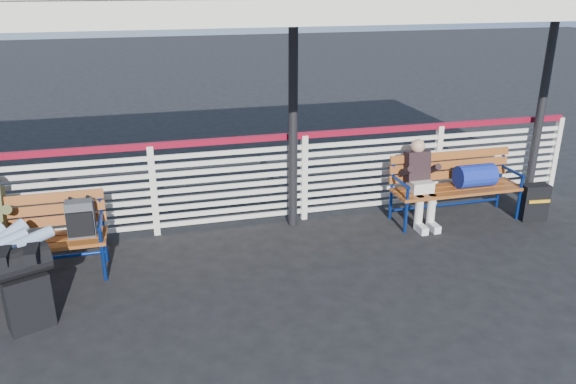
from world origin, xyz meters
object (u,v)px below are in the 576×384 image
object	(u,v)px
luggage_stack	(25,285)
suitcase_side	(534,202)
bench_left	(35,229)
companion_person	(420,182)
bench_right	(463,178)

from	to	relation	value
luggage_stack	suitcase_side	size ratio (longest dim) A/B	1.63
bench_left	companion_person	distance (m)	4.77
bench_right	companion_person	size ratio (longest dim) A/B	1.57
companion_person	suitcase_side	xyz separation A→B (m)	(1.60, -0.30, -0.34)
companion_person	luggage_stack	bearing A→B (deg)	-164.66
bench_left	bench_right	xyz separation A→B (m)	(5.42, 0.27, 0.00)
luggage_stack	bench_left	xyz separation A→B (m)	(-0.04, 1.04, 0.13)
suitcase_side	bench_right	bearing A→B (deg)	168.09
luggage_stack	companion_person	size ratio (longest dim) A/B	0.72
bench_right	luggage_stack	bearing A→B (deg)	-166.32
bench_right	companion_person	xyz separation A→B (m)	(-0.66, -0.01, 0.01)
companion_person	suitcase_side	size ratio (longest dim) A/B	2.26
bench_left	companion_person	xyz separation A→B (m)	(4.76, 0.26, 0.02)
bench_left	bench_right	world-z (taller)	same
bench_right	suitcase_side	bearing A→B (deg)	-18.36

